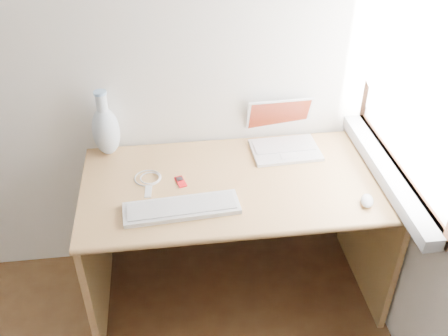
{
  "coord_description": "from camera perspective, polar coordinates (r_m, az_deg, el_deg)",
  "views": [
    {
      "loc": [
        0.74,
        -0.39,
        2.1
      ],
      "look_at": [
        0.96,
        1.35,
        0.84
      ],
      "focal_mm": 40.0,
      "sensor_mm": 36.0,
      "label": 1
    }
  ],
  "objects": [
    {
      "name": "remote",
      "position": [
        2.21,
        -8.65,
        -2.71
      ],
      "size": [
        0.03,
        0.08,
        0.01
      ],
      "primitive_type": "cube",
      "rotation": [
        0.0,
        0.0,
        -0.07
      ],
      "color": "white",
      "rests_on": "desk"
    },
    {
      "name": "ipod",
      "position": [
        2.25,
        -4.98,
        -1.56
      ],
      "size": [
        0.06,
        0.09,
        0.01
      ],
      "rotation": [
        0.0,
        0.0,
        0.26
      ],
      "color": "#B90C13",
      "rests_on": "desk"
    },
    {
      "name": "window",
      "position": [
        2.12,
        21.13,
        10.45
      ],
      "size": [
        0.11,
        0.99,
        1.1
      ],
      "color": "white",
      "rests_on": "right_wall"
    },
    {
      "name": "external_keyboard",
      "position": [
        2.09,
        -4.86,
        -4.57
      ],
      "size": [
        0.49,
        0.18,
        0.02
      ],
      "rotation": [
        0.0,
        0.0,
        0.07
      ],
      "color": "white",
      "rests_on": "desk"
    },
    {
      "name": "laptop",
      "position": [
        2.47,
        6.85,
        3.43
      ],
      "size": [
        0.34,
        0.28,
        0.22
      ],
      "rotation": [
        0.0,
        0.0,
        0.04
      ],
      "color": "white",
      "rests_on": "desk"
    },
    {
      "name": "vase",
      "position": [
        2.43,
        -13.36,
        4.33
      ],
      "size": [
        0.13,
        0.13,
        0.33
      ],
      "color": "white",
      "rests_on": "desk"
    },
    {
      "name": "mouse",
      "position": [
        2.2,
        16.04,
        -3.61
      ],
      "size": [
        0.08,
        0.1,
        0.03
      ],
      "primitive_type": "ellipsoid",
      "rotation": [
        0.0,
        0.0,
        -0.36
      ],
      "color": "white",
      "rests_on": "desk"
    },
    {
      "name": "cable_coil",
      "position": [
        2.29,
        -8.7,
        -1.13
      ],
      "size": [
        0.16,
        0.16,
        0.01
      ],
      "primitive_type": "torus",
      "rotation": [
        0.0,
        0.0,
        -0.33
      ],
      "color": "white",
      "rests_on": "desk"
    },
    {
      "name": "desk",
      "position": [
        2.45,
        1.18,
        -4.25
      ],
      "size": [
        1.4,
        0.7,
        0.74
      ],
      "color": "tan",
      "rests_on": "floor"
    }
  ]
}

